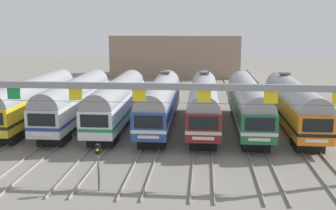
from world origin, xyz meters
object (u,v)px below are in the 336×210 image
at_px(commuter_train_white, 117,100).
at_px(catenary_gantry, 139,98).
at_px(commuter_train_blue, 160,101).
at_px(commuter_train_maroon, 204,102).
at_px(commuter_train_green, 248,102).
at_px(commuter_train_orange, 293,103).
at_px(commuter_train_yellow, 34,99).
at_px(commuter_train_silver, 75,100).
at_px(yard_signal_mast, 98,158).

bearing_deg(commuter_train_white, catenary_gantry, -72.19).
height_order(commuter_train_blue, commuter_train_maroon, same).
bearing_deg(commuter_train_green, commuter_train_orange, 0.06).
distance_m(commuter_train_yellow, commuter_train_green, 21.67).
height_order(commuter_train_silver, yard_signal_mast, commuter_train_silver).
height_order(commuter_train_green, catenary_gantry, catenary_gantry).
xyz_separation_m(commuter_train_white, commuter_train_orange, (17.34, 0.00, 0.00)).
distance_m(commuter_train_green, yard_signal_mast, 19.66).
xyz_separation_m(commuter_train_silver, commuter_train_white, (4.33, 0.00, 0.00)).
bearing_deg(commuter_train_white, commuter_train_green, 0.00).
height_order(commuter_train_silver, commuter_train_white, same).
bearing_deg(commuter_train_silver, commuter_train_white, 0.00).
height_order(commuter_train_white, commuter_train_green, same).
height_order(commuter_train_orange, yard_signal_mast, commuter_train_orange).
relative_size(commuter_train_orange, catenary_gantry, 0.58).
distance_m(commuter_train_white, commuter_train_green, 13.00).
relative_size(commuter_train_white, commuter_train_maroon, 1.00).
bearing_deg(commuter_train_white, commuter_train_blue, 0.06).
bearing_deg(commuter_train_silver, catenary_gantry, -57.28).
bearing_deg(commuter_train_orange, commuter_train_blue, 180.00).
distance_m(commuter_train_yellow, yard_signal_mast, 19.66).
bearing_deg(commuter_train_maroon, commuter_train_silver, -179.98).
distance_m(commuter_train_orange, catenary_gantry, 18.95).
distance_m(commuter_train_white, commuter_train_blue, 4.33).
relative_size(commuter_train_yellow, yard_signal_mast, 5.90).
bearing_deg(commuter_train_green, yard_signal_mast, -123.46).
xyz_separation_m(commuter_train_green, yard_signal_mast, (-10.84, -16.39, -0.55)).
relative_size(commuter_train_maroon, commuter_train_green, 1.00).
bearing_deg(commuter_train_silver, commuter_train_blue, 0.03).
bearing_deg(catenary_gantry, commuter_train_blue, 90.00).
relative_size(commuter_train_blue, commuter_train_maroon, 1.00).
xyz_separation_m(commuter_train_silver, catenary_gantry, (8.67, -13.49, 2.77)).
xyz_separation_m(commuter_train_yellow, commuter_train_green, (21.67, 0.00, 0.00)).
xyz_separation_m(commuter_train_silver, commuter_train_maroon, (13.00, 0.00, 0.00)).
height_order(commuter_train_white, commuter_train_orange, commuter_train_orange).
height_order(commuter_train_yellow, commuter_train_blue, commuter_train_blue).
relative_size(commuter_train_yellow, commuter_train_silver, 1.00).
distance_m(commuter_train_maroon, yard_signal_mast, 17.65).
bearing_deg(commuter_train_maroon, commuter_train_green, -0.06).
bearing_deg(catenary_gantry, commuter_train_yellow, 133.94).
height_order(commuter_train_white, yard_signal_mast, commuter_train_white).
distance_m(commuter_train_white, commuter_train_maroon, 8.67).
height_order(commuter_train_blue, yard_signal_mast, commuter_train_blue).
relative_size(commuter_train_maroon, commuter_train_orange, 1.00).
bearing_deg(catenary_gantry, commuter_train_orange, 46.07).
bearing_deg(commuter_train_orange, catenary_gantry, -133.93).
bearing_deg(yard_signal_mast, commuter_train_blue, 82.47).
distance_m(commuter_train_silver, commuter_train_maroon, 13.00).
bearing_deg(commuter_train_orange, commuter_train_white, -179.99).
xyz_separation_m(commuter_train_maroon, catenary_gantry, (-4.33, -13.50, 2.77)).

